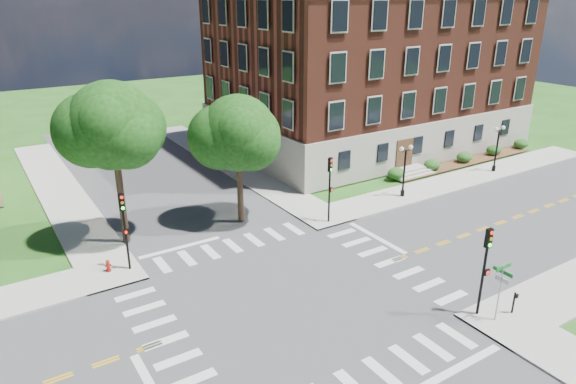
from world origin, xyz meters
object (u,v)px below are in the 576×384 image
street_sign_pole (501,282)px  push_button_post (514,302)px  traffic_signal_ne (330,181)px  twin_lamp_east (497,146)px  twin_lamp_west (405,168)px  traffic_signal_nw (124,222)px  traffic_signal_se (485,261)px  fire_hydrant (108,266)px

street_sign_pole → push_button_post: bearing=-4.4°
traffic_signal_ne → twin_lamp_east: bearing=2.5°
twin_lamp_east → street_sign_pole: size_ratio=1.36×
twin_lamp_west → street_sign_pole: size_ratio=1.36×
traffic_signal_nw → twin_lamp_west: size_ratio=1.13×
traffic_signal_se → street_sign_pole: size_ratio=1.55×
twin_lamp_west → fire_hydrant: twin_lamp_west is taller
twin_lamp_west → traffic_signal_se: bearing=-121.1°
traffic_signal_se → street_sign_pole: (0.30, -0.83, -0.88)m
twin_lamp_west → traffic_signal_nw: bearing=179.8°
traffic_signal_se → twin_lamp_east: 24.73m
traffic_signal_nw → fire_hydrant: size_ratio=6.40×
traffic_signal_se → fire_hydrant: bearing=135.4°
twin_lamp_east → traffic_signal_se: bearing=-144.9°
traffic_signal_ne → fire_hydrant: traffic_signal_ne is taller
fire_hydrant → traffic_signal_se: bearing=-44.6°
twin_lamp_west → twin_lamp_east: same height
traffic_signal_ne → traffic_signal_nw: (-14.13, 0.89, 0.00)m
twin_lamp_east → street_sign_pole: 24.96m
traffic_signal_ne → traffic_signal_se: bearing=-92.0°
traffic_signal_ne → traffic_signal_nw: bearing=176.4°
traffic_signal_ne → fire_hydrant: (-15.29, 1.27, -2.72)m
twin_lamp_west → street_sign_pole: bearing=-118.8°
push_button_post → traffic_signal_se: bearing=149.5°
traffic_signal_se → fire_hydrant: (-14.83, 14.62, -2.72)m
traffic_signal_nw → push_button_post: traffic_signal_nw is taller
traffic_signal_nw → push_button_post: (15.24, -15.16, -2.39)m
traffic_signal_nw → twin_lamp_east: traffic_signal_nw is taller
traffic_signal_se → fire_hydrant: size_ratio=6.40×
twin_lamp_west → push_button_post: bearing=-114.8°
traffic_signal_se → twin_lamp_west: size_ratio=1.13×
fire_hydrant → twin_lamp_east: bearing=-0.6°
traffic_signal_nw → twin_lamp_east: bearing=-0.0°
twin_lamp_east → fire_hydrant: size_ratio=5.64×
street_sign_pole → fire_hydrant: street_sign_pole is taller
traffic_signal_se → push_button_post: bearing=-30.5°
twin_lamp_east → street_sign_pole: bearing=-142.9°
street_sign_pole → fire_hydrant: 21.70m
traffic_signal_se → fire_hydrant: traffic_signal_se is taller
twin_lamp_west → street_sign_pole: (-8.23, -14.98, -0.21)m
street_sign_pole → fire_hydrant: bearing=134.4°
street_sign_pole → twin_lamp_east: bearing=37.1°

